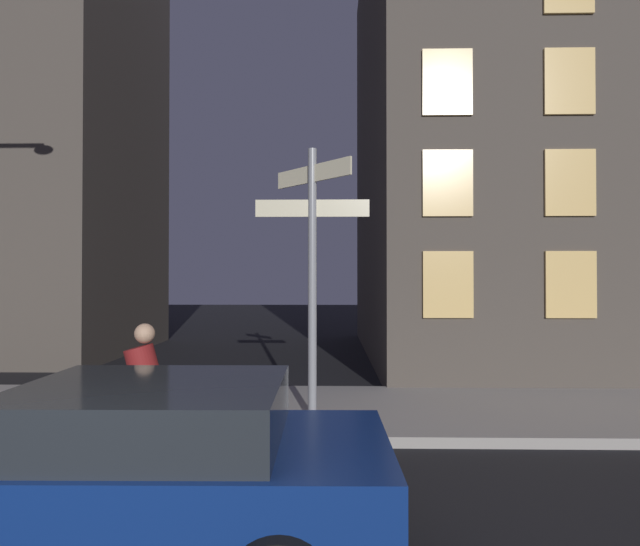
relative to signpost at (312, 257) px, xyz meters
name	(u,v)px	position (x,y,z in m)	size (l,w,h in m)	color
sidewalk_kerb	(230,411)	(-1.29, 0.73, -2.33)	(40.00, 2.99, 0.14)	#9E9991
signpost	(312,257)	(0.00, 0.00, 0.00)	(1.59, 1.07, 3.78)	gray
car_side_parked	(108,466)	(-1.39, -3.34, -1.69)	(4.43, 1.94, 1.33)	navy
cyclist	(140,402)	(-1.83, -1.56, -1.66)	(1.82, 0.34, 1.61)	black
building_right_block	(565,136)	(6.74, 6.98, 3.67)	(10.93, 9.83, 12.14)	#4C443D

